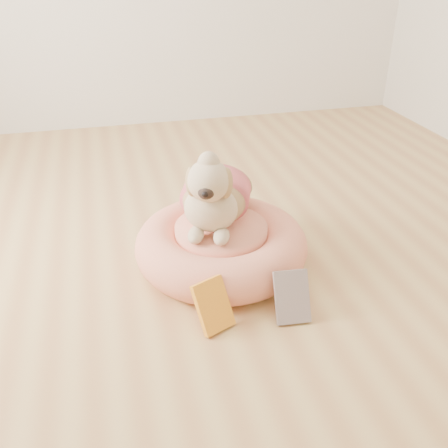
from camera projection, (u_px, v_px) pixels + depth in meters
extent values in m
plane|color=#B9834D|center=(228.00, 285.00, 2.08)|extent=(4.50, 4.50, 0.00)
cylinder|color=#DD7956|center=(221.00, 252.00, 2.19)|extent=(0.54, 0.54, 0.11)
torus|color=#DD7956|center=(221.00, 245.00, 2.17)|extent=(0.75, 0.75, 0.19)
cylinder|color=#DD7956|center=(221.00, 236.00, 2.15)|extent=(0.40, 0.40, 0.10)
cube|color=yellow|center=(213.00, 305.00, 1.82)|extent=(0.16, 0.15, 0.18)
cube|color=silver|center=(292.00, 297.00, 1.86)|extent=(0.14, 0.13, 0.18)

